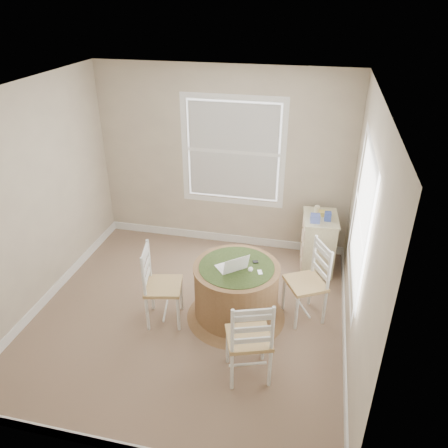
% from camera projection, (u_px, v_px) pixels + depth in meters
% --- Properties ---
extents(room, '(3.64, 3.64, 2.64)m').
position_uv_depth(room, '(204.00, 214.00, 4.68)').
color(room, '#93755D').
rests_on(room, ground).
extents(round_table, '(1.16, 1.16, 0.70)m').
position_uv_depth(round_table, '(236.00, 289.00, 5.01)').
color(round_table, brown).
rests_on(round_table, ground).
extents(chair_left, '(0.48, 0.50, 0.95)m').
position_uv_depth(chair_left, '(163.00, 286.00, 4.92)').
color(chair_left, white).
rests_on(chair_left, ground).
extents(chair_near, '(0.53, 0.52, 0.95)m').
position_uv_depth(chair_near, '(249.00, 337.00, 4.19)').
color(chair_near, white).
rests_on(chair_near, ground).
extents(chair_right, '(0.55, 0.56, 0.95)m').
position_uv_depth(chair_right, '(306.00, 283.00, 4.96)').
color(chair_right, white).
rests_on(chair_right, ground).
extents(laptop, '(0.40, 0.40, 0.21)m').
position_uv_depth(laptop, '(232.00, 266.00, 4.81)').
color(laptop, white).
rests_on(laptop, round_table).
extents(mouse, '(0.08, 0.10, 0.03)m').
position_uv_depth(mouse, '(251.00, 269.00, 4.80)').
color(mouse, white).
rests_on(mouse, round_table).
extents(phone, '(0.07, 0.10, 0.02)m').
position_uv_depth(phone, '(260.00, 273.00, 4.76)').
color(phone, '#B7BABF').
rests_on(phone, round_table).
extents(keys, '(0.07, 0.07, 0.02)m').
position_uv_depth(keys, '(255.00, 262.00, 4.93)').
color(keys, black).
rests_on(keys, round_table).
extents(corner_chest, '(0.49, 0.63, 0.79)m').
position_uv_depth(corner_chest, '(318.00, 243.00, 5.90)').
color(corner_chest, beige).
rests_on(corner_chest, ground).
extents(tissue_box, '(0.13, 0.13, 0.10)m').
position_uv_depth(tissue_box, '(315.00, 218.00, 5.56)').
color(tissue_box, '#4E5FB4').
rests_on(tissue_box, corner_chest).
extents(box_yellow, '(0.16, 0.11, 0.06)m').
position_uv_depth(box_yellow, '(325.00, 213.00, 5.73)').
color(box_yellow, '#EBCC52').
rests_on(box_yellow, corner_chest).
extents(box_blue, '(0.09, 0.09, 0.12)m').
position_uv_depth(box_blue, '(328.00, 216.00, 5.59)').
color(box_blue, '#324797').
rests_on(box_blue, corner_chest).
extents(cup_cream, '(0.07, 0.07, 0.09)m').
position_uv_depth(cup_cream, '(317.00, 209.00, 5.81)').
color(cup_cream, beige).
rests_on(cup_cream, corner_chest).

